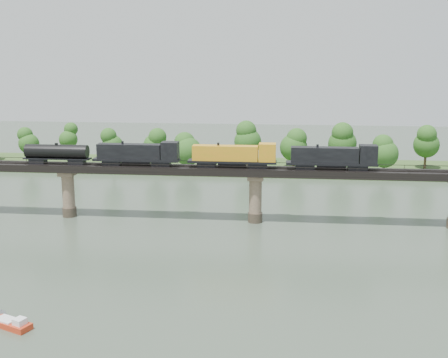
# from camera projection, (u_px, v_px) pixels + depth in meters

# --- Properties ---
(ground) EXTENTS (400.00, 400.00, 0.00)m
(ground) POSITION_uv_depth(u_px,v_px,m) (245.00, 277.00, 87.70)
(ground) COLOR #334133
(ground) RESTS_ON ground
(far_bank) EXTENTS (300.00, 24.00, 1.60)m
(far_bank) POSITION_uv_depth(u_px,v_px,m) (265.00, 167.00, 170.07)
(far_bank) COLOR #2B451B
(far_bank) RESTS_ON ground
(bridge) EXTENTS (236.00, 30.00, 11.50)m
(bridge) POSITION_uv_depth(u_px,v_px,m) (255.00, 196.00, 115.66)
(bridge) COLOR #473A2D
(bridge) RESTS_ON ground
(bridge_superstructure) EXTENTS (220.00, 4.90, 0.75)m
(bridge_superstructure) POSITION_uv_depth(u_px,v_px,m) (256.00, 166.00, 114.30)
(bridge_superstructure) COLOR black
(bridge_superstructure) RESTS_ON bridge
(far_treeline) EXTENTS (289.06, 17.54, 13.60)m
(far_treeline) POSITION_uv_depth(u_px,v_px,m) (236.00, 143.00, 164.85)
(far_treeline) COLOR #382619
(far_treeline) RESTS_ON far_bank
(freight_train) EXTENTS (73.34, 2.86, 5.05)m
(freight_train) POSITION_uv_depth(u_px,v_px,m) (201.00, 155.00, 115.01)
(freight_train) COLOR black
(freight_train) RESTS_ON bridge
(motorboat) EXTENTS (5.99, 4.02, 1.58)m
(motorboat) POSITION_uv_depth(u_px,v_px,m) (12.00, 323.00, 71.36)
(motorboat) COLOR red
(motorboat) RESTS_ON ground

